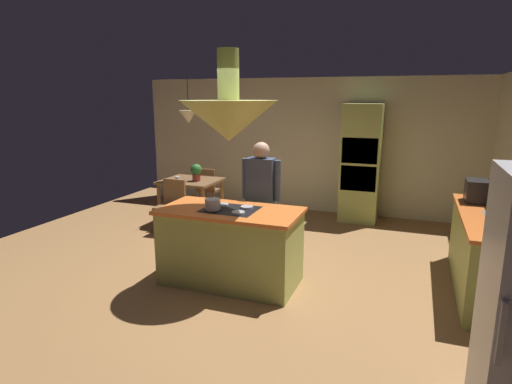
{
  "coord_description": "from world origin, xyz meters",
  "views": [
    {
      "loc": [
        1.97,
        -4.59,
        2.21
      ],
      "look_at": [
        0.1,
        0.4,
        1.0
      ],
      "focal_mm": 29.77,
      "sensor_mm": 36.0,
      "label": 1
    }
  ],
  "objects_px": {
    "chair_by_back_wall": "(208,187)",
    "canister_flour": "(501,221)",
    "kitchen_island": "(231,246)",
    "microwave_on_counter": "(486,192)",
    "cooking_pot_on_cooktop": "(213,204)",
    "oven_tower": "(361,163)",
    "cup_on_table": "(177,179)",
    "person_at_island": "(261,195)",
    "potted_plant_on_table": "(196,171)",
    "dining_table": "(191,186)",
    "chair_facing_island": "(172,202)",
    "canister_sugar": "(498,214)"
  },
  "relations": [
    {
      "from": "cup_on_table",
      "to": "chair_by_back_wall",
      "type": "bearing_deg",
      "value": 81.03
    },
    {
      "from": "canister_flour",
      "to": "cup_on_table",
      "type": "bearing_deg",
      "value": 161.21
    },
    {
      "from": "kitchen_island",
      "to": "oven_tower",
      "type": "distance_m",
      "value": 3.47
    },
    {
      "from": "kitchen_island",
      "to": "dining_table",
      "type": "relative_size",
      "value": 1.68
    },
    {
      "from": "dining_table",
      "to": "chair_by_back_wall",
      "type": "height_order",
      "value": "chair_by_back_wall"
    },
    {
      "from": "person_at_island",
      "to": "potted_plant_on_table",
      "type": "bearing_deg",
      "value": 141.31
    },
    {
      "from": "kitchen_island",
      "to": "canister_flour",
      "type": "distance_m",
      "value": 2.9
    },
    {
      "from": "kitchen_island",
      "to": "microwave_on_counter",
      "type": "xyz_separation_m",
      "value": [
        2.84,
        1.41,
        0.59
      ]
    },
    {
      "from": "person_at_island",
      "to": "canister_sugar",
      "type": "relative_size",
      "value": 8.74
    },
    {
      "from": "canister_sugar",
      "to": "cooking_pot_on_cooktop",
      "type": "bearing_deg",
      "value": -168.62
    },
    {
      "from": "chair_by_back_wall",
      "to": "canister_flour",
      "type": "distance_m",
      "value": 5.18
    },
    {
      "from": "oven_tower",
      "to": "chair_by_back_wall",
      "type": "relative_size",
      "value": 2.39
    },
    {
      "from": "kitchen_island",
      "to": "dining_table",
      "type": "distance_m",
      "value": 2.71
    },
    {
      "from": "cup_on_table",
      "to": "cooking_pot_on_cooktop",
      "type": "relative_size",
      "value": 0.5
    },
    {
      "from": "oven_tower",
      "to": "cup_on_table",
      "type": "bearing_deg",
      "value": -155.19
    },
    {
      "from": "canister_flour",
      "to": "microwave_on_counter",
      "type": "height_order",
      "value": "microwave_on_counter"
    },
    {
      "from": "canister_sugar",
      "to": "chair_by_back_wall",
      "type": "bearing_deg",
      "value": 153.37
    },
    {
      "from": "oven_tower",
      "to": "cooking_pot_on_cooktop",
      "type": "distance_m",
      "value": 3.6
    },
    {
      "from": "potted_plant_on_table",
      "to": "chair_facing_island",
      "type": "bearing_deg",
      "value": -103.41
    },
    {
      "from": "chair_by_back_wall",
      "to": "cup_on_table",
      "type": "bearing_deg",
      "value": 81.03
    },
    {
      "from": "canister_flour",
      "to": "potted_plant_on_table",
      "type": "bearing_deg",
      "value": 158.2
    },
    {
      "from": "kitchen_island",
      "to": "chair_by_back_wall",
      "type": "relative_size",
      "value": 1.9
    },
    {
      "from": "dining_table",
      "to": "chair_by_back_wall",
      "type": "bearing_deg",
      "value": 90.0
    },
    {
      "from": "cup_on_table",
      "to": "microwave_on_counter",
      "type": "height_order",
      "value": "microwave_on_counter"
    },
    {
      "from": "dining_table",
      "to": "kitchen_island",
      "type": "bearing_deg",
      "value": -51.01
    },
    {
      "from": "chair_facing_island",
      "to": "potted_plant_on_table",
      "type": "height_order",
      "value": "potted_plant_on_table"
    },
    {
      "from": "oven_tower",
      "to": "potted_plant_on_table",
      "type": "distance_m",
      "value": 2.91
    },
    {
      "from": "cooking_pot_on_cooktop",
      "to": "microwave_on_counter",
      "type": "bearing_deg",
      "value": 27.13
    },
    {
      "from": "person_at_island",
      "to": "microwave_on_counter",
      "type": "height_order",
      "value": "person_at_island"
    },
    {
      "from": "chair_facing_island",
      "to": "chair_by_back_wall",
      "type": "distance_m",
      "value": 1.3
    },
    {
      "from": "cup_on_table",
      "to": "cooking_pot_on_cooktop",
      "type": "bearing_deg",
      "value": -50.24
    },
    {
      "from": "oven_tower",
      "to": "person_at_island",
      "type": "bearing_deg",
      "value": -110.76
    },
    {
      "from": "kitchen_island",
      "to": "dining_table",
      "type": "height_order",
      "value": "kitchen_island"
    },
    {
      "from": "cooking_pot_on_cooktop",
      "to": "oven_tower",
      "type": "bearing_deg",
      "value": 69.52
    },
    {
      "from": "kitchen_island",
      "to": "cooking_pot_on_cooktop",
      "type": "height_order",
      "value": "cooking_pot_on_cooktop"
    },
    {
      "from": "person_at_island",
      "to": "microwave_on_counter",
      "type": "bearing_deg",
      "value": 14.7
    },
    {
      "from": "person_at_island",
      "to": "microwave_on_counter",
      "type": "xyz_separation_m",
      "value": [
        2.7,
        0.71,
        0.11
      ]
    },
    {
      "from": "oven_tower",
      "to": "canister_flour",
      "type": "bearing_deg",
      "value": -59.46
    },
    {
      "from": "dining_table",
      "to": "person_at_island",
      "type": "xyz_separation_m",
      "value": [
        1.84,
        -1.4,
        0.29
      ]
    },
    {
      "from": "canister_sugar",
      "to": "microwave_on_counter",
      "type": "relative_size",
      "value": 0.41
    },
    {
      "from": "kitchen_island",
      "to": "person_at_island",
      "type": "height_order",
      "value": "person_at_island"
    },
    {
      "from": "potted_plant_on_table",
      "to": "microwave_on_counter",
      "type": "xyz_separation_m",
      "value": [
        4.4,
        -0.64,
        0.12
      ]
    },
    {
      "from": "dining_table",
      "to": "canister_sugar",
      "type": "distance_m",
      "value": 4.84
    },
    {
      "from": "potted_plant_on_table",
      "to": "cup_on_table",
      "type": "bearing_deg",
      "value": -149.26
    },
    {
      "from": "dining_table",
      "to": "microwave_on_counter",
      "type": "height_order",
      "value": "microwave_on_counter"
    },
    {
      "from": "potted_plant_on_table",
      "to": "canister_flour",
      "type": "relative_size",
      "value": 1.94
    },
    {
      "from": "chair_by_back_wall",
      "to": "microwave_on_counter",
      "type": "relative_size",
      "value": 1.89
    },
    {
      "from": "person_at_island",
      "to": "dining_table",
      "type": "bearing_deg",
      "value": 142.61
    },
    {
      "from": "potted_plant_on_table",
      "to": "canister_sugar",
      "type": "bearing_deg",
      "value": -19.74
    },
    {
      "from": "dining_table",
      "to": "canister_flour",
      "type": "relative_size",
      "value": 6.37
    }
  ]
}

